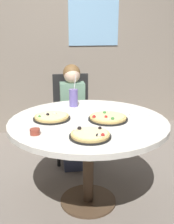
# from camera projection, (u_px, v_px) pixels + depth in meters

# --- Properties ---
(ground_plane) EXTENTS (8.00, 8.00, 0.00)m
(ground_plane) POSITION_uv_depth(u_px,v_px,m) (88.00, 201.00, 2.40)
(ground_plane) COLOR slate
(wall_with_window) EXTENTS (5.20, 0.14, 2.90)m
(wall_with_window) POSITION_uv_depth(u_px,v_px,m) (60.00, 27.00, 3.77)
(wall_with_window) COLOR gray
(wall_with_window) RESTS_ON ground_plane
(dining_table) EXTENTS (1.26, 1.26, 0.75)m
(dining_table) POSITION_uv_depth(u_px,v_px,m) (88.00, 131.00, 2.21)
(dining_table) COLOR silver
(dining_table) RESTS_ON ground_plane
(chair_wooden) EXTENTS (0.42, 0.42, 0.95)m
(chair_wooden) POSITION_uv_depth(u_px,v_px,m) (72.00, 112.00, 3.13)
(chair_wooden) COLOR black
(chair_wooden) RESTS_ON ground_plane
(diner_child) EXTENTS (0.27, 0.42, 1.08)m
(diner_child) POSITION_uv_depth(u_px,v_px,m) (73.00, 121.00, 2.97)
(diner_child) COLOR #3F4766
(diner_child) RESTS_ON ground_plane
(pizza_veggie) EXTENTS (0.31, 0.31, 0.05)m
(pizza_veggie) POSITION_uv_depth(u_px,v_px,m) (108.00, 118.00, 2.18)
(pizza_veggie) COLOR black
(pizza_veggie) RESTS_ON dining_table
(pizza_cheese) EXTENTS (0.30, 0.30, 0.05)m
(pizza_cheese) POSITION_uv_depth(u_px,v_px,m) (52.00, 117.00, 2.19)
(pizza_cheese) COLOR black
(pizza_cheese) RESTS_ON dining_table
(pizza_pepperoni) EXTENTS (0.28, 0.28, 0.05)m
(pizza_pepperoni) POSITION_uv_depth(u_px,v_px,m) (90.00, 135.00, 1.83)
(pizza_pepperoni) COLOR black
(pizza_pepperoni) RESTS_ON dining_table
(soda_cup) EXTENTS (0.08, 0.08, 0.31)m
(soda_cup) POSITION_uv_depth(u_px,v_px,m) (74.00, 98.00, 2.53)
(soda_cup) COLOR #6659A5
(soda_cup) RESTS_ON dining_table
(sauce_bowl) EXTENTS (0.07, 0.07, 0.04)m
(sauce_bowl) POSITION_uv_depth(u_px,v_px,m) (35.00, 132.00, 1.88)
(sauce_bowl) COLOR brown
(sauce_bowl) RESTS_ON dining_table
(plate_small) EXTENTS (0.18, 0.18, 0.01)m
(plate_small) POSITION_uv_depth(u_px,v_px,m) (139.00, 114.00, 2.31)
(plate_small) COLOR white
(plate_small) RESTS_ON dining_table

